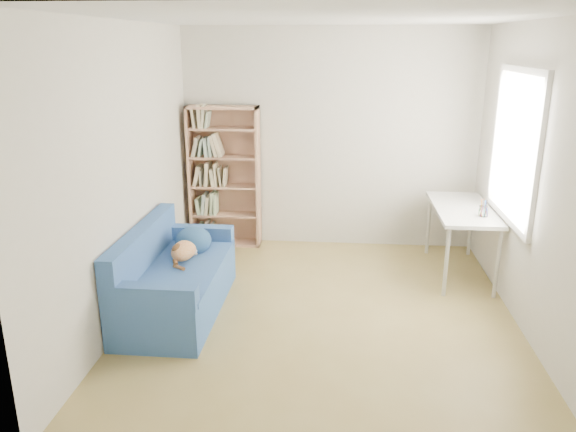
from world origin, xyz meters
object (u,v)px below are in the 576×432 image
object	(u,v)px
sofa	(174,278)
pen_cup	(484,210)
bookshelf	(225,182)
desk	(462,214)

from	to	relation	value
sofa	pen_cup	world-z (taller)	pen_cup
sofa	bookshelf	size ratio (longest dim) A/B	0.96
bookshelf	pen_cup	size ratio (longest dim) A/B	9.61
sofa	desk	world-z (taller)	sofa
bookshelf	desk	size ratio (longest dim) A/B	1.33
bookshelf	pen_cup	bearing A→B (deg)	-19.74
bookshelf	pen_cup	world-z (taller)	bookshelf
sofa	bookshelf	bearing A→B (deg)	86.50
desk	bookshelf	bearing A→B (deg)	165.19
bookshelf	pen_cup	xyz separation A→B (m)	(2.83, -1.01, 0.03)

